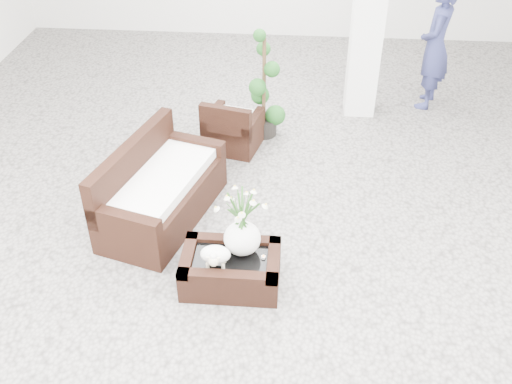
# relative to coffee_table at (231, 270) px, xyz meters

# --- Properties ---
(ground) EXTENTS (11.00, 11.00, 0.00)m
(ground) POSITION_rel_coffee_table_xyz_m (0.18, 0.72, -0.16)
(ground) COLOR gray
(ground) RESTS_ON ground
(coffee_table) EXTENTS (0.90, 0.60, 0.31)m
(coffee_table) POSITION_rel_coffee_table_xyz_m (0.00, 0.00, 0.00)
(coffee_table) COLOR black
(coffee_table) RESTS_ON ground
(sheep_figurine) EXTENTS (0.28, 0.23, 0.21)m
(sheep_figurine) POSITION_rel_coffee_table_xyz_m (-0.12, -0.10, 0.26)
(sheep_figurine) COLOR white
(sheep_figurine) RESTS_ON coffee_table
(planter_narcissus) EXTENTS (0.44, 0.44, 0.80)m
(planter_narcissus) POSITION_rel_coffee_table_xyz_m (0.10, 0.10, 0.56)
(planter_narcissus) COLOR white
(planter_narcissus) RESTS_ON coffee_table
(tealight) EXTENTS (0.04, 0.04, 0.03)m
(tealight) POSITION_rel_coffee_table_xyz_m (0.30, 0.02, 0.17)
(tealight) COLOR white
(tealight) RESTS_ON coffee_table
(armchair) EXTENTS (0.77, 0.75, 0.68)m
(armchair) POSITION_rel_coffee_table_xyz_m (-0.25, 2.42, 0.18)
(armchair) COLOR black
(armchair) RESTS_ON ground
(loveseat) EXTENTS (1.19, 1.75, 0.85)m
(loveseat) POSITION_rel_coffee_table_xyz_m (-0.83, 0.94, 0.27)
(loveseat) COLOR black
(loveseat) RESTS_ON ground
(topiary) EXTENTS (0.38, 0.38, 1.41)m
(topiary) POSITION_rel_coffee_table_xyz_m (0.11, 2.76, 0.55)
(topiary) COLOR #174516
(topiary) RESTS_ON ground
(shopper) EXTENTS (0.60, 0.74, 1.75)m
(shopper) POSITION_rel_coffee_table_xyz_m (2.35, 3.78, 0.72)
(shopper) COLOR navy
(shopper) RESTS_ON ground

